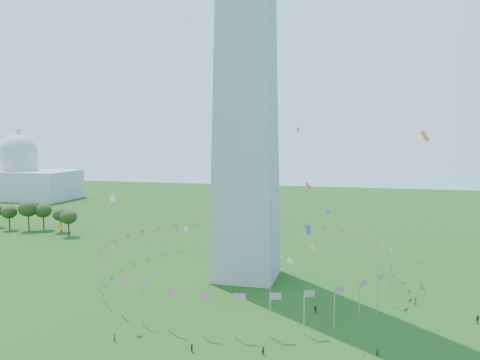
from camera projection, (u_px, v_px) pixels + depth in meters
name	position (u px, v px, depth m)	size (l,w,h in m)	color
ground	(182.00, 358.00, 83.13)	(600.00, 600.00, 0.00)	#184510
flag_ring	(246.00, 261.00, 131.01)	(80.24, 80.24, 9.00)	silver
capitol_building	(19.00, 163.00, 298.55)	(70.00, 35.00, 46.00)	beige
crowd	(254.00, 359.00, 80.92)	(101.74, 74.28, 1.97)	#1A4123
kites_aloft	(296.00, 236.00, 98.95)	(113.78, 69.84, 32.60)	green
tree_line_west	(25.00, 218.00, 195.99)	(55.10, 15.68, 12.52)	#394F1A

